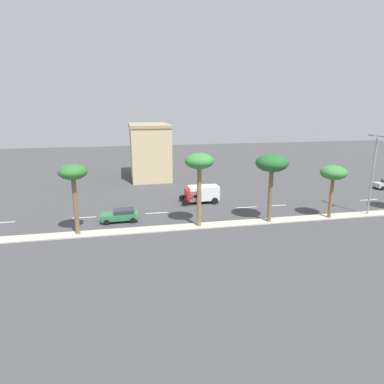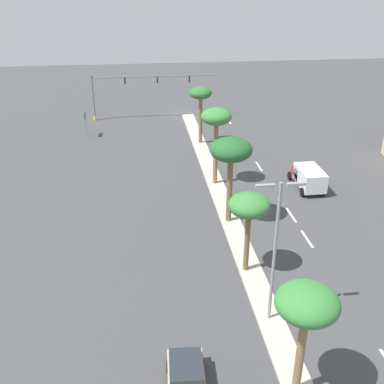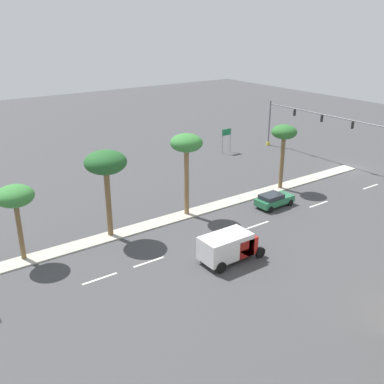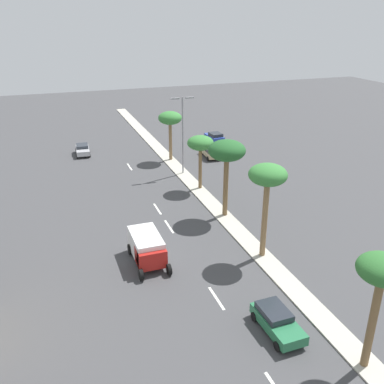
{
  "view_description": "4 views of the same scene",
  "coord_description": "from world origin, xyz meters",
  "px_view_note": "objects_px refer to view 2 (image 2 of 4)",
  "views": [
    {
      "loc": [
        34.64,
        17.97,
        13.04
      ],
      "look_at": [
        -0.21,
        25.15,
        3.94
      ],
      "focal_mm": 31.76,
      "sensor_mm": 36.0,
      "label": 1
    },
    {
      "loc": [
        7.89,
        69.65,
        20.42
      ],
      "look_at": [
        3.64,
        35.05,
        3.61
      ],
      "focal_mm": 43.01,
      "sensor_mm": 36.0,
      "label": 2
    },
    {
      "loc": [
        -33.3,
        48.92,
        18.21
      ],
      "look_at": [
        -3.39,
        27.68,
        3.9
      ],
      "focal_mm": 41.81,
      "sensor_mm": 36.0,
      "label": 3
    },
    {
      "loc": [
        -15.96,
        -1.46,
        18.99
      ],
      "look_at": [
        -3.34,
        34.02,
        3.12
      ],
      "focal_mm": 39.85,
      "sensor_mm": 36.0,
      "label": 4
    }
  ],
  "objects_px": {
    "palm_tree_mid": "(249,207)",
    "sedan_tan_rear": "(186,379)",
    "palm_tree_far": "(216,120)",
    "street_lamp_left": "(275,243)",
    "directional_road_sign": "(85,119)",
    "palm_tree_leading": "(307,306)",
    "palm_tree_rear": "(201,96)",
    "traffic_signal_gantry": "(129,89)",
    "palm_tree_outboard": "(231,152)",
    "box_truck": "(308,177)",
    "sedan_green_mid": "(232,148)"
  },
  "relations": [
    {
      "from": "palm_tree_mid",
      "to": "sedan_tan_rear",
      "type": "bearing_deg",
      "value": 61.48
    },
    {
      "from": "palm_tree_far",
      "to": "street_lamp_left",
      "type": "relative_size",
      "value": 0.84
    },
    {
      "from": "directional_road_sign",
      "to": "palm_tree_leading",
      "type": "distance_m",
      "value": 46.6
    },
    {
      "from": "directional_road_sign",
      "to": "palm_tree_rear",
      "type": "distance_m",
      "value": 16.04
    },
    {
      "from": "traffic_signal_gantry",
      "to": "palm_tree_leading",
      "type": "xyz_separation_m",
      "value": [
        -8.61,
        52.0,
        1.18
      ]
    },
    {
      "from": "traffic_signal_gantry",
      "to": "palm_tree_leading",
      "type": "bearing_deg",
      "value": 99.4
    },
    {
      "from": "directional_road_sign",
      "to": "palm_tree_far",
      "type": "height_order",
      "value": "palm_tree_far"
    },
    {
      "from": "sedan_tan_rear",
      "to": "palm_tree_leading",
      "type": "bearing_deg",
      "value": 172.11
    },
    {
      "from": "palm_tree_outboard",
      "to": "box_truck",
      "type": "bearing_deg",
      "value": -148.18
    },
    {
      "from": "palm_tree_rear",
      "to": "box_truck",
      "type": "bearing_deg",
      "value": 120.97
    },
    {
      "from": "palm_tree_far",
      "to": "sedan_tan_rear",
      "type": "relative_size",
      "value": 1.85
    },
    {
      "from": "traffic_signal_gantry",
      "to": "street_lamp_left",
      "type": "bearing_deg",
      "value": 100.69
    },
    {
      "from": "directional_road_sign",
      "to": "palm_tree_far",
      "type": "distance_m",
      "value": 23.08
    },
    {
      "from": "palm_tree_rear",
      "to": "palm_tree_mid",
      "type": "height_order",
      "value": "palm_tree_rear"
    },
    {
      "from": "palm_tree_mid",
      "to": "box_truck",
      "type": "distance_m",
      "value": 17.07
    },
    {
      "from": "palm_tree_leading",
      "to": "street_lamp_left",
      "type": "relative_size",
      "value": 0.7
    },
    {
      "from": "palm_tree_far",
      "to": "directional_road_sign",
      "type": "bearing_deg",
      "value": -49.35
    },
    {
      "from": "sedan_green_mid",
      "to": "sedan_tan_rear",
      "type": "bearing_deg",
      "value": 74.67
    },
    {
      "from": "palm_tree_rear",
      "to": "palm_tree_far",
      "type": "bearing_deg",
      "value": 88.96
    },
    {
      "from": "palm_tree_leading",
      "to": "sedan_tan_rear",
      "type": "distance_m",
      "value": 7.7
    },
    {
      "from": "palm_tree_mid",
      "to": "box_truck",
      "type": "bearing_deg",
      "value": -125.64
    },
    {
      "from": "directional_road_sign",
      "to": "palm_tree_outboard",
      "type": "height_order",
      "value": "palm_tree_outboard"
    },
    {
      "from": "palm_tree_outboard",
      "to": "palm_tree_leading",
      "type": "distance_m",
      "value": 18.79
    },
    {
      "from": "palm_tree_mid",
      "to": "sedan_green_mid",
      "type": "distance_m",
      "value": 25.0
    },
    {
      "from": "palm_tree_mid",
      "to": "sedan_green_mid",
      "type": "relative_size",
      "value": 1.48
    },
    {
      "from": "palm_tree_far",
      "to": "palm_tree_leading",
      "type": "relative_size",
      "value": 1.2
    },
    {
      "from": "traffic_signal_gantry",
      "to": "sedan_green_mid",
      "type": "relative_size",
      "value": 4.61
    },
    {
      "from": "palm_tree_outboard",
      "to": "directional_road_sign",
      "type": "bearing_deg",
      "value": -60.09
    },
    {
      "from": "palm_tree_leading",
      "to": "box_truck",
      "type": "relative_size",
      "value": 1.27
    },
    {
      "from": "street_lamp_left",
      "to": "box_truck",
      "type": "xyz_separation_m",
      "value": [
        -9.37,
        -18.91,
        -4.48
      ]
    },
    {
      "from": "sedan_green_mid",
      "to": "box_truck",
      "type": "bearing_deg",
      "value": 118.23
    },
    {
      "from": "palm_tree_rear",
      "to": "box_truck",
      "type": "relative_size",
      "value": 1.38
    },
    {
      "from": "directional_road_sign",
      "to": "sedan_green_mid",
      "type": "distance_m",
      "value": 20.32
    },
    {
      "from": "directional_road_sign",
      "to": "palm_tree_leading",
      "type": "height_order",
      "value": "palm_tree_leading"
    },
    {
      "from": "street_lamp_left",
      "to": "sedan_green_mid",
      "type": "relative_size",
      "value": 2.28
    },
    {
      "from": "traffic_signal_gantry",
      "to": "palm_tree_far",
      "type": "relative_size",
      "value": 2.41
    },
    {
      "from": "traffic_signal_gantry",
      "to": "sedan_green_mid",
      "type": "height_order",
      "value": "traffic_signal_gantry"
    },
    {
      "from": "palm_tree_mid",
      "to": "palm_tree_leading",
      "type": "bearing_deg",
      "value": 90.87
    },
    {
      "from": "directional_road_sign",
      "to": "palm_tree_rear",
      "type": "height_order",
      "value": "palm_tree_rear"
    },
    {
      "from": "directional_road_sign",
      "to": "sedan_green_mid",
      "type": "height_order",
      "value": "directional_road_sign"
    },
    {
      "from": "traffic_signal_gantry",
      "to": "palm_tree_rear",
      "type": "height_order",
      "value": "palm_tree_rear"
    },
    {
      "from": "palm_tree_leading",
      "to": "sedan_green_mid",
      "type": "height_order",
      "value": "palm_tree_leading"
    },
    {
      "from": "palm_tree_outboard",
      "to": "palm_tree_leading",
      "type": "xyz_separation_m",
      "value": [
        0.01,
        18.77,
        -0.92
      ]
    },
    {
      "from": "street_lamp_left",
      "to": "box_truck",
      "type": "relative_size",
      "value": 1.83
    },
    {
      "from": "sedan_tan_rear",
      "to": "box_truck",
      "type": "xyz_separation_m",
      "value": [
        -15.29,
        -23.84,
        0.5
      ]
    },
    {
      "from": "palm_tree_rear",
      "to": "box_truck",
      "type": "distance_m",
      "value": 18.37
    },
    {
      "from": "palm_tree_leading",
      "to": "palm_tree_far",
      "type": "bearing_deg",
      "value": -90.34
    },
    {
      "from": "palm_tree_rear",
      "to": "palm_tree_leading",
      "type": "height_order",
      "value": "palm_tree_rear"
    },
    {
      "from": "palm_tree_rear",
      "to": "sedan_tan_rear",
      "type": "xyz_separation_m",
      "value": [
        6.2,
        39.0,
        -5.49
      ]
    },
    {
      "from": "sedan_green_mid",
      "to": "box_truck",
      "type": "relative_size",
      "value": 0.8
    }
  ]
}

